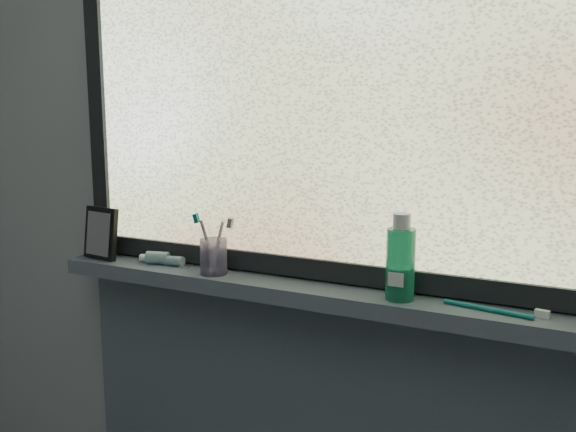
% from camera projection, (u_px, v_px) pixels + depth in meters
% --- Properties ---
extents(wall_back, '(3.00, 0.01, 2.50)m').
position_uv_depth(wall_back, '(358.00, 189.00, 1.53)').
color(wall_back, '#9EA3A8').
rests_on(wall_back, ground).
extents(windowsill, '(1.62, 0.14, 0.04)m').
position_uv_depth(windowsill, '(345.00, 298.00, 1.51)').
color(windowsill, '#4E5C69').
rests_on(windowsill, wall_back).
extents(window_pane, '(1.50, 0.01, 1.00)m').
position_uv_depth(window_pane, '(357.00, 69.00, 1.47)').
color(window_pane, silver).
rests_on(window_pane, wall_back).
extents(frame_bottom, '(1.60, 0.03, 0.05)m').
position_uv_depth(frame_bottom, '(352.00, 273.00, 1.55)').
color(frame_bottom, black).
rests_on(frame_bottom, windowsill).
extents(frame_left, '(0.05, 0.03, 1.10)m').
position_uv_depth(frame_left, '(97.00, 76.00, 1.81)').
color(frame_left, black).
rests_on(frame_left, wall_back).
extents(vanity_mirror, '(0.12, 0.07, 0.15)m').
position_uv_depth(vanity_mirror, '(101.00, 233.00, 1.80)').
color(vanity_mirror, black).
rests_on(vanity_mirror, windowsill).
extents(toothpaste_tube, '(0.20, 0.08, 0.03)m').
position_uv_depth(toothpaste_tube, '(164.00, 259.00, 1.74)').
color(toothpaste_tube, silver).
rests_on(toothpaste_tube, windowsill).
extents(toothbrush_cup, '(0.08, 0.08, 0.09)m').
position_uv_depth(toothbrush_cup, '(214.00, 257.00, 1.64)').
color(toothbrush_cup, '#958CBA').
rests_on(toothbrush_cup, windowsill).
extents(toothbrush_lying, '(0.24, 0.06, 0.02)m').
position_uv_depth(toothbrush_lying, '(488.00, 308.00, 1.35)').
color(toothbrush_lying, '#0D766F').
rests_on(toothbrush_lying, windowsill).
extents(mouthwash_bottle, '(0.07, 0.07, 0.16)m').
position_uv_depth(mouthwash_bottle, '(401.00, 257.00, 1.42)').
color(mouthwash_bottle, '#1E9B6A').
rests_on(mouthwash_bottle, windowsill).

